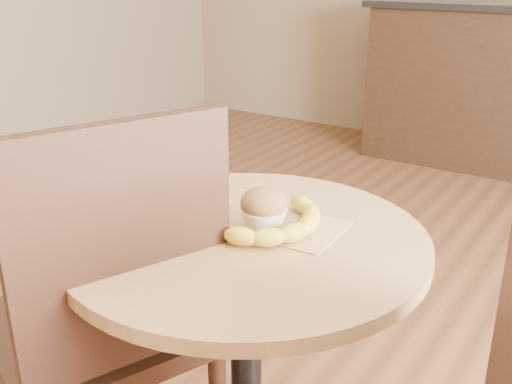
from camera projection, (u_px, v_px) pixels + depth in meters
cafe_table at (246, 315)px, 1.31m from camera, size 0.76×0.76×0.75m
chair_left at (109, 321)px, 1.27m from camera, size 0.58×0.58×1.03m
kraft_bag at (284, 226)px, 1.27m from camera, size 0.25×0.19×0.00m
coffee_cup at (185, 188)px, 1.31m from camera, size 0.09×0.09×0.14m
muffin at (264, 209)px, 1.24m from camera, size 0.10×0.10×0.09m
banana at (286, 223)px, 1.24m from camera, size 0.20×0.31×0.04m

